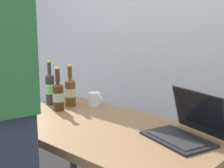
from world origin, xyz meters
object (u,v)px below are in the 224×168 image
(beer_bottle_brown, at_px, (58,95))
(laptop, at_px, (186,127))
(coffee_mug, at_px, (95,99))
(person_figure, at_px, (1,109))
(beer_bottle_amber, at_px, (70,91))
(beer_bottle_green, at_px, (50,88))

(beer_bottle_brown, bearing_deg, laptop, 7.21)
(beer_bottle_brown, height_order, coffee_mug, beer_bottle_brown)
(laptop, height_order, person_figure, person_figure)
(beer_bottle_amber, relative_size, person_figure, 0.16)
(beer_bottle_amber, distance_m, person_figure, 0.86)
(beer_bottle_green, xyz_separation_m, person_figure, (0.57, -0.67, 0.09))
(laptop, distance_m, beer_bottle_green, 1.07)
(beer_bottle_brown, height_order, beer_bottle_green, beer_bottle_green)
(beer_bottle_amber, bearing_deg, beer_bottle_brown, -76.73)
(laptop, bearing_deg, person_figure, -124.66)
(coffee_mug, bearing_deg, beer_bottle_amber, -137.55)
(laptop, relative_size, coffee_mug, 3.39)
(beer_bottle_brown, relative_size, coffee_mug, 2.38)
(person_figure, bearing_deg, laptop, 55.34)
(laptop, bearing_deg, beer_bottle_brown, -172.79)
(laptop, height_order, coffee_mug, laptop)
(beer_bottle_amber, xyz_separation_m, person_figure, (0.43, -0.74, 0.10))
(laptop, bearing_deg, beer_bottle_green, -177.23)
(beer_bottle_brown, bearing_deg, person_figure, -56.91)
(beer_bottle_amber, relative_size, coffee_mug, 2.39)
(person_figure, distance_m, coffee_mug, 0.92)
(beer_bottle_amber, distance_m, coffee_mug, 0.18)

